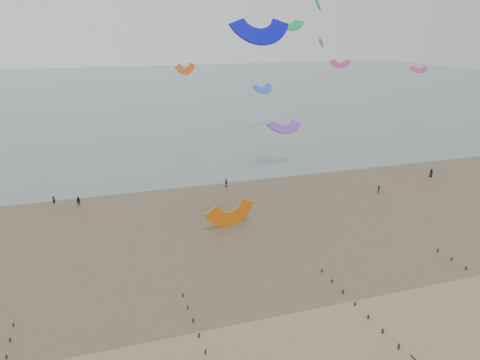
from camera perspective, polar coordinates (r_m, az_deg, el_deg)
name	(u,v)px	position (r m, az deg, el deg)	size (l,w,h in m)	color
ground	(342,334)	(51.26, 12.36, -17.89)	(500.00, 500.00, 0.00)	brown
sea_and_shore	(214,216)	(77.78, -3.16, -4.37)	(500.00, 665.00, 0.03)	#475654
kitesurfer_lead	(54,200)	(88.77, -21.75, -2.26)	(0.56, 0.37, 1.53)	black
kitesurfers	(332,175)	(97.42, 11.12, 0.55)	(161.18, 21.97, 1.82)	black
grounded_kite	(231,225)	(74.25, -1.13, -5.49)	(7.53, 3.95, 5.74)	#D7630D
kites_airborne	(85,63)	(127.85, -18.40, 13.40)	(237.66, 120.59, 38.21)	#0F7B8A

